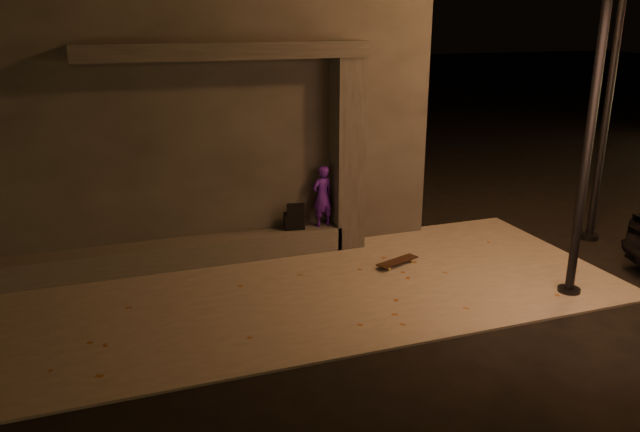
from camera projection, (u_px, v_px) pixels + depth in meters
name	position (u px, v px, depth m)	size (l,w,h in m)	color
ground	(333.00, 353.00, 8.41)	(120.00, 120.00, 0.00)	black
sidewalk	(290.00, 293.00, 10.19)	(11.00, 4.40, 0.04)	#68635B
building	(180.00, 102.00, 13.11)	(9.00, 5.10, 5.22)	#33312E
ledge	(181.00, 253.00, 11.21)	(6.00, 0.55, 0.45)	#4A4843
column	(347.00, 155.00, 11.75)	(0.55, 0.55, 3.60)	#33312E
canopy	(227.00, 51.00, 10.50)	(5.00, 0.70, 0.28)	#33312E
skateboarder	(322.00, 196.00, 11.82)	(0.43, 0.28, 1.18)	#4E19A8
backpack	(294.00, 220.00, 11.77)	(0.41, 0.30, 0.53)	black
skateboard	(397.00, 261.00, 11.24)	(0.89, 0.50, 0.10)	black
street_lamp_0	(600.00, 54.00, 9.04)	(0.36, 0.36, 6.68)	black
street_lamp_2	(622.00, 6.00, 11.34)	(0.36, 0.36, 8.00)	black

